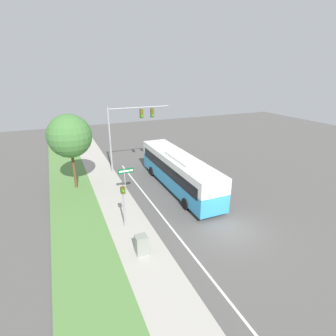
# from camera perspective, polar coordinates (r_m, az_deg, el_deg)

# --- Properties ---
(ground_plane) EXTENTS (80.00, 80.00, 0.00)m
(ground_plane) POSITION_cam_1_polar(r_m,az_deg,el_deg) (18.91, 12.93, -12.49)
(ground_plane) COLOR #565451
(sidewalk) EXTENTS (2.80, 80.00, 0.12)m
(sidewalk) POSITION_cam_1_polar(r_m,az_deg,el_deg) (16.48, -5.67, -17.32)
(sidewalk) COLOR #ADA89E
(sidewalk) RESTS_ON ground_plane
(grass_verge) EXTENTS (3.60, 80.00, 0.10)m
(grass_verge) POSITION_cam_1_polar(r_m,az_deg,el_deg) (16.07, -17.24, -19.51)
(grass_verge) COLOR #568442
(grass_verge) RESTS_ON ground_plane
(lane_divider_near) EXTENTS (0.14, 30.00, 0.01)m
(lane_divider_near) POSITION_cam_1_polar(r_m,az_deg,el_deg) (17.29, 2.85, -15.41)
(lane_divider_near) COLOR silver
(lane_divider_near) RESTS_ON ground_plane
(bus) EXTENTS (2.59, 12.16, 3.30)m
(bus) POSITION_cam_1_polar(r_m,az_deg,el_deg) (23.39, 2.28, -0.34)
(bus) COLOR #3393D1
(bus) RESTS_ON ground_plane
(signal_gantry) EXTENTS (6.48, 0.41, 6.81)m
(signal_gantry) POSITION_cam_1_polar(r_m,az_deg,el_deg) (27.23, -8.74, 9.18)
(signal_gantry) COLOR #939399
(signal_gantry) RESTS_ON ground_plane
(pedestrian_signal) EXTENTS (0.28, 0.34, 3.08)m
(pedestrian_signal) POSITION_cam_1_polar(r_m,az_deg,el_deg) (17.58, -9.66, -7.02)
(pedestrian_signal) COLOR #939399
(pedestrian_signal) RESTS_ON ground_plane
(street_sign) EXTENTS (1.37, 0.08, 2.57)m
(street_sign) POSITION_cam_1_polar(r_m,az_deg,el_deg) (22.09, -9.22, -1.79)
(street_sign) COLOR #939399
(street_sign) RESTS_ON ground_plane
(utility_cabinet) EXTENTS (0.67, 0.62, 1.17)m
(utility_cabinet) POSITION_cam_1_polar(r_m,az_deg,el_deg) (15.80, -5.81, -16.28)
(utility_cabinet) COLOR gray
(utility_cabinet) RESTS_ON sidewalk
(roadside_tree) EXTENTS (3.73, 3.73, 6.64)m
(roadside_tree) POSITION_cam_1_polar(r_m,az_deg,el_deg) (23.92, -20.63, 6.52)
(roadside_tree) COLOR brown
(roadside_tree) RESTS_ON grass_verge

